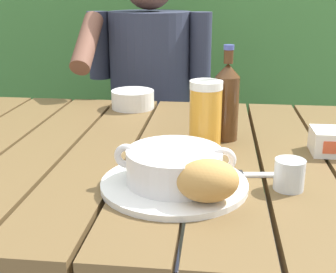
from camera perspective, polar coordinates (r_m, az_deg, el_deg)
name	(u,v)px	position (r m, az deg, el deg)	size (l,w,h in m)	color
dining_table	(163,181)	(1.12, -0.58, -5.69)	(1.35, 0.97, 0.72)	brown
hedge_backdrop	(211,7)	(2.68, 5.41, 15.93)	(3.73, 0.87, 2.48)	#417839
chair_near_diner	(156,132)	(2.05, -1.50, 0.57)	(0.45, 0.42, 0.98)	brown
person_eating	(148,88)	(1.80, -2.53, 6.13)	(0.48, 0.47, 1.22)	#2C3144
serving_plate	(174,184)	(0.89, 0.80, -5.99)	(0.29, 0.29, 0.01)	white
soup_bowl	(174,165)	(0.87, 0.81, -3.61)	(0.24, 0.19, 0.07)	white
bread_roll	(208,181)	(0.80, 5.04, -5.56)	(0.12, 0.10, 0.08)	#C38D48
beer_glass	(206,113)	(1.11, 4.76, 2.98)	(0.08, 0.08, 0.16)	gold
beer_bottle	(227,101)	(1.15, 7.43, 4.52)	(0.06, 0.06, 0.24)	#4A2C14
water_glass_small	(289,175)	(0.90, 15.07, -4.66)	(0.06, 0.06, 0.06)	silver
table_knife	(241,174)	(0.95, 9.25, -4.72)	(0.16, 0.04, 0.01)	silver
diner_bowl	(133,99)	(1.47, -4.46, 4.71)	(0.14, 0.14, 0.06)	white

